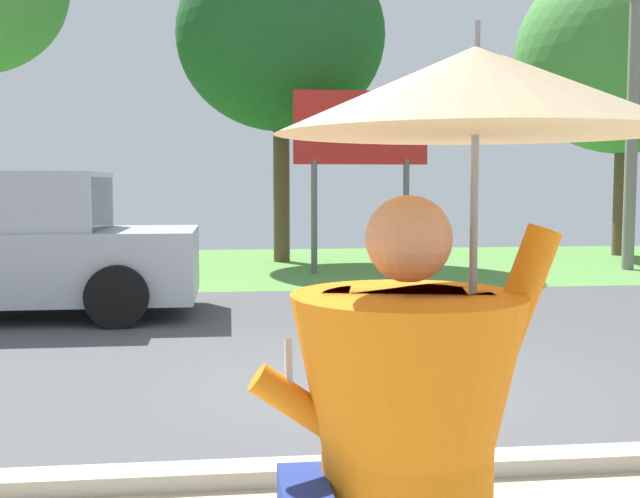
{
  "coord_description": "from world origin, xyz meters",
  "views": [
    {
      "loc": [
        -1.29,
        -6.38,
        1.73
      ],
      "look_at": [
        -0.42,
        1.0,
        1.1
      ],
      "focal_mm": 43.45,
      "sensor_mm": 36.0,
      "label": 1
    }
  ],
  "objects": [
    {
      "name": "ground_plane",
      "position": [
        0.0,
        2.95,
        -0.05
      ],
      "size": [
        40.0,
        22.0,
        0.2
      ],
      "color": "#4C4C4F"
    },
    {
      "name": "monk_pedestrian",
      "position": [
        -0.8,
        -4.49,
        1.11
      ],
      "size": [
        1.08,
        1.02,
        2.13
      ],
      "rotation": [
        0.0,
        0.0,
        0.09
      ],
      "color": "orange",
      "rests_on": "ground_plane"
    },
    {
      "name": "utility_pole",
      "position": [
        6.71,
        8.34,
        3.19
      ],
      "size": [
        1.8,
        0.24,
        6.05
      ],
      "color": "gray",
      "rests_on": "ground_plane"
    },
    {
      "name": "roadside_billboard",
      "position": [
        1.23,
        8.38,
        2.55
      ],
      "size": [
        2.6,
        0.12,
        3.5
      ],
      "color": "slate",
      "rests_on": "ground_plane"
    },
    {
      "name": "tree_left_far",
      "position": [
        8.12,
        11.35,
        4.78
      ],
      "size": [
        5.16,
        5.16,
        7.14
      ],
      "color": "brown",
      "rests_on": "ground_plane"
    },
    {
      "name": "tree_center_back",
      "position": [
        -0.13,
        10.77,
        4.93
      ],
      "size": [
        4.54,
        4.54,
        7.01
      ],
      "color": "brown",
      "rests_on": "ground_plane"
    }
  ]
}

